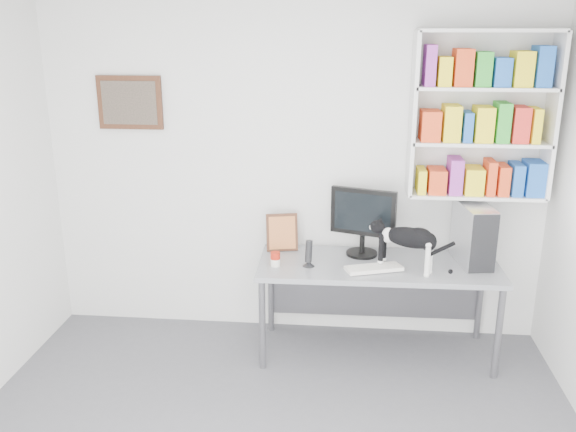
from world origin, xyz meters
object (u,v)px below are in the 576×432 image
Objects in this scene: monitor at (363,222)px; leaning_print at (282,232)px; soup_can at (275,259)px; desk at (376,309)px; pc_tower at (473,234)px; cat at (407,248)px; keyboard at (374,268)px; speaker at (309,253)px; bookshelf at (482,116)px.

leaning_print is at bearing -166.11° from monitor.
leaning_print is 2.91× the size of soup_can.
pc_tower is (0.70, 0.09, 0.61)m from desk.
cat is (0.96, -0.34, 0.02)m from leaning_print.
pc_tower is at bearing -1.00° from keyboard.
desk is 0.60m from cat.
pc_tower is (0.74, 0.24, 0.21)m from keyboard.
soup_can is (-0.25, -0.02, -0.05)m from speaker.
leaning_print is 0.36m from soup_can.
soup_can is 0.98m from cat.
monitor is 0.75m from soup_can.
cat is (0.20, -0.13, 0.55)m from desk.
keyboard is 1.33× the size of leaning_print.
desk is (-0.72, -0.25, -1.47)m from bookshelf.
monitor reaches higher than keyboard.
keyboard is (-0.04, -0.14, 0.39)m from desk.
desk is 0.93m from pc_tower.
soup_can is (-0.65, -0.30, -0.22)m from monitor.
bookshelf reaches higher than cat.
leaning_print is (-1.46, 0.12, -0.07)m from pc_tower.
cat is at bearing -0.25° from soup_can.
pc_tower reaches higher than speaker.
soup_can is at bearing -162.09° from speaker.
bookshelf is 0.68× the size of desk.
monitor is 0.83m from pc_tower.
soup_can is (-0.77, -0.12, 0.43)m from desk.
speaker reaches higher than keyboard.
keyboard is at bearing 10.44° from speaker.
bookshelf reaches higher than speaker.
cat is at bearing -32.29° from leaning_print.
bookshelf is 3.99× the size of leaning_print.
monitor reaches higher than speaker.
desk is 0.42m from keyboard.
cat is (0.72, -0.02, 0.07)m from speaker.
speaker is at bearing -169.29° from desk.
speaker reaches higher than desk.
soup_can is 0.19× the size of cat.
monitor is (-0.84, -0.08, -0.82)m from bookshelf.
pc_tower reaches higher than soup_can.
pc_tower is (0.83, -0.08, -0.05)m from monitor.
bookshelf is 1.37m from keyboard.
monitor reaches higher than pc_tower.
keyboard is at bearing -152.76° from bookshelf.
leaning_print is (-0.64, 0.04, -0.12)m from monitor.
speaker is at bearing 3.52° from soup_can.
leaning_print is at bearing 163.18° from desk.
leaning_print is at bearing 166.71° from pc_tower.
bookshelf reaches higher than soup_can.
bookshelf is at bearing 8.63° from keyboard.
pc_tower is 2.15× the size of speaker.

